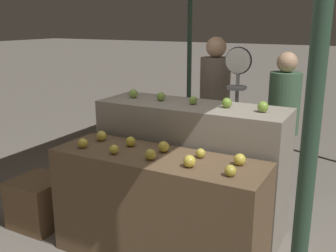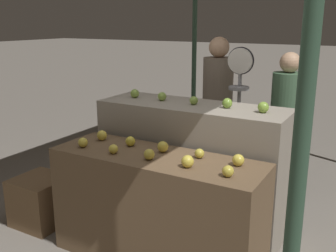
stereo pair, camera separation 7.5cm
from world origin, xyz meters
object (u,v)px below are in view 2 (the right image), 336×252
Objects in this scene: person_vendor_at_scale at (286,117)px; produce_scale at (239,93)px; person_customer_left at (217,102)px; wooden_crate_side at (41,201)px.

produce_scale is at bearing 22.27° from person_vendor_at_scale.
person_customer_left is (-0.36, 0.33, -0.18)m from produce_scale.
produce_scale is 0.57m from person_vendor_at_scale.
person_vendor_at_scale is 3.47× the size of wooden_crate_side.
produce_scale reaches higher than person_vendor_at_scale.
person_vendor_at_scale is at bearing 38.70° from produce_scale.
person_customer_left reaches higher than wooden_crate_side.
produce_scale is at bearing 43.22° from wooden_crate_side.
produce_scale is 2.14m from wooden_crate_side.
wooden_crate_side is (-1.41, -1.32, -0.93)m from produce_scale.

